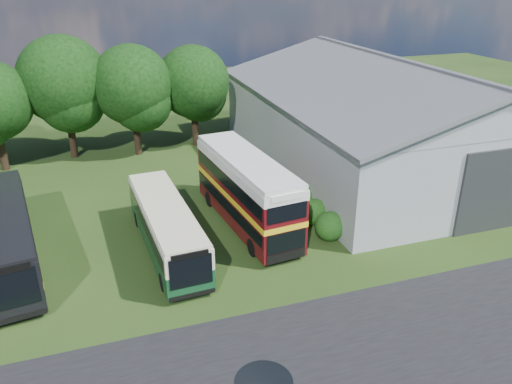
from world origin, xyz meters
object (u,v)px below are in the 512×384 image
object	(u,v)px
bus_dark_single	(4,236)
bus_maroon_double	(247,192)
storage_shed	(385,110)
bus_green_single	(166,227)

from	to	relation	value
bus_dark_single	bus_maroon_double	bearing A→B (deg)	-7.31
storage_shed	bus_green_single	world-z (taller)	storage_shed
bus_green_single	bus_maroon_double	xyz separation A→B (m)	(4.96, 1.55, 0.68)
bus_maroon_double	storage_shed	bearing A→B (deg)	21.31
bus_maroon_double	bus_dark_single	xyz separation A→B (m)	(-12.91, -0.29, -0.49)
storage_shed	bus_dark_single	distance (m)	27.32
bus_maroon_double	bus_dark_single	bearing A→B (deg)	175.18
storage_shed	bus_green_single	xyz separation A→B (m)	(-18.27, -8.46, -2.71)
bus_maroon_double	bus_green_single	bearing A→B (deg)	-168.77
bus_dark_single	bus_green_single	bearing A→B (deg)	-17.58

